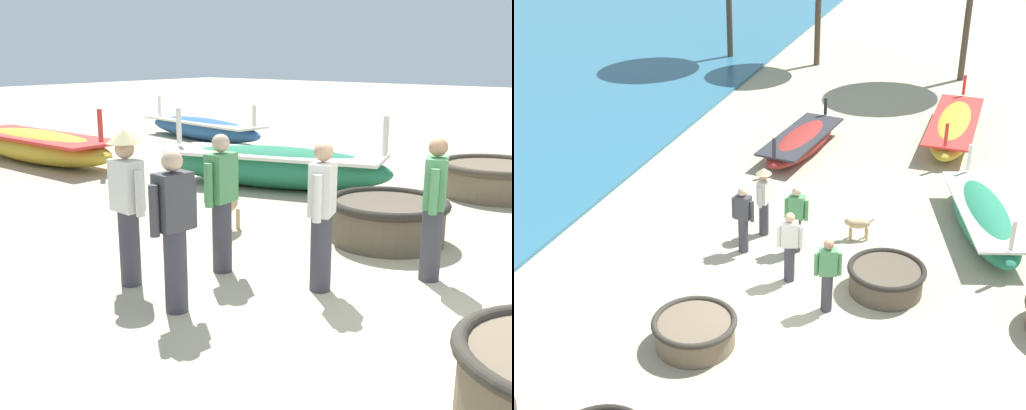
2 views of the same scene
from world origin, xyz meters
TOP-DOWN VIEW (x-y plane):
  - ground_plane at (0.00, 0.00)m, footprint 80.00×80.00m
  - coracle_weathered at (1.95, 1.48)m, footprint 1.58×1.58m
  - coracle_center at (5.53, 1.22)m, footprint 1.93×1.93m
  - long_boat_white_hull at (7.42, 9.97)m, footprint 1.83×4.95m
  - long_boat_red_hull at (3.67, 4.59)m, footprint 2.41×4.48m
  - long_boat_blue_hull at (2.41, 10.32)m, footprint 1.43×5.12m
  - fisherman_standing_right at (-0.22, 2.43)m, footprint 0.53×0.24m
  - fisherman_hauling at (-1.31, 2.05)m, footprint 0.53×0.26m
  - fisherman_with_hat at (0.98, 0.48)m, footprint 0.51×0.32m
  - fisherman_crouching at (-0.01, 1.26)m, footprint 0.51×0.32m
  - fisherman_standing_left at (-1.13, 2.93)m, footprint 0.36×0.53m
  - dog at (0.95, 3.38)m, footprint 0.66×0.36m

SIDE VIEW (x-z plane):
  - ground_plane at x=0.00m, z-range 0.00..0.00m
  - coracle_weathered at x=1.95m, z-range 0.02..0.61m
  - coracle_center at x=5.53m, z-range 0.03..0.62m
  - long_boat_white_hull at x=7.42m, z-range -0.23..0.89m
  - dog at x=0.95m, z-range 0.10..0.64m
  - long_boat_blue_hull at x=2.41m, z-range -0.29..1.05m
  - long_boat_red_hull at x=3.67m, z-range -0.30..1.09m
  - fisherman_standing_right at x=-0.22m, z-range 0.05..1.62m
  - fisherman_hauling at x=-1.31m, z-range 0.05..1.62m
  - fisherman_with_hat at x=0.98m, z-range 0.05..1.62m
  - fisherman_crouching at x=-0.01m, z-range 0.05..1.62m
  - fisherman_standing_left at x=-1.13m, z-range 0.12..1.79m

